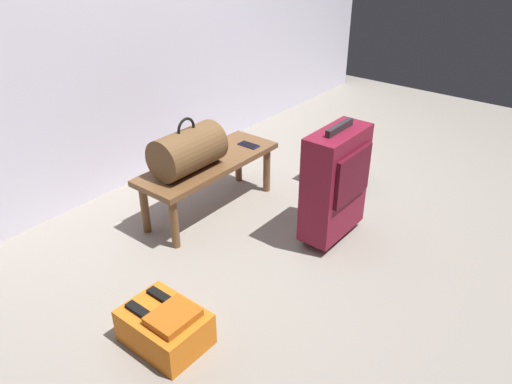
# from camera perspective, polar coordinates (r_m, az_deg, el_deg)

# --- Properties ---
(ground_plane) EXTENTS (6.60, 6.60, 0.00)m
(ground_plane) POSITION_cam_1_polar(r_m,az_deg,el_deg) (2.97, 7.47, -6.56)
(ground_plane) COLOR gray
(bench) EXTENTS (1.00, 0.36, 0.36)m
(bench) POSITION_cam_1_polar(r_m,az_deg,el_deg) (3.20, -5.42, 2.75)
(bench) COLOR brown
(bench) RESTS_ON ground
(duffel_bag_brown) EXTENTS (0.44, 0.26, 0.34)m
(duffel_bag_brown) POSITION_cam_1_polar(r_m,az_deg,el_deg) (3.01, -7.84, 4.76)
(duffel_bag_brown) COLOR brown
(duffel_bag_brown) RESTS_ON bench
(cell_phone) EXTENTS (0.07, 0.14, 0.01)m
(cell_phone) POSITION_cam_1_polar(r_m,az_deg,el_deg) (3.37, -0.84, 5.42)
(cell_phone) COLOR #191E4C
(cell_phone) RESTS_ON bench
(suitcase_upright_burgundy) EXTENTS (0.44, 0.22, 0.73)m
(suitcase_upright_burgundy) POSITION_cam_1_polar(r_m,az_deg,el_deg) (2.91, 9.10, 1.12)
(suitcase_upright_burgundy) COLOR maroon
(suitcase_upright_burgundy) RESTS_ON ground
(backpack_navy) EXTENTS (0.28, 0.38, 0.21)m
(backpack_navy) POSITION_cam_1_polar(r_m,az_deg,el_deg) (3.68, 9.02, 2.51)
(backpack_navy) COLOR navy
(backpack_navy) RESTS_ON ground
(backpack_orange) EXTENTS (0.28, 0.38, 0.21)m
(backpack_orange) POSITION_cam_1_polar(r_m,az_deg,el_deg) (2.37, -10.38, -14.91)
(backpack_orange) COLOR orange
(backpack_orange) RESTS_ON ground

